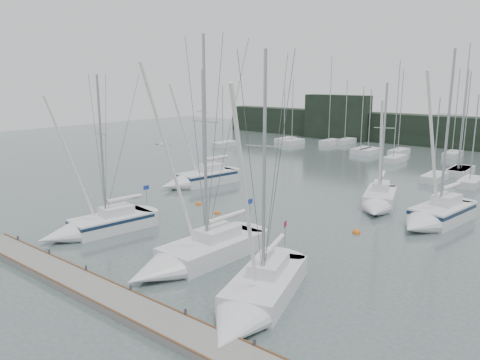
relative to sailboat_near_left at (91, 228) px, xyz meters
The scene contains 15 objects.
ground 8.19m from the sailboat_near_left, ahead, with size 160.00×160.00×0.00m, color #475653.
dock 9.79m from the sailboat_near_left, 33.38° to the right, with size 24.00×2.00×0.40m, color slate.
far_treeline 62.19m from the sailboat_near_left, 82.45° to the left, with size 90.00×4.00×5.00m, color black.
far_building_left 60.88m from the sailboat_near_left, 101.23° to the left, with size 12.00×3.00×8.00m, color black.
mast_forest 45.99m from the sailboat_near_left, 79.51° to the left, with size 59.33×25.89×14.89m.
sailboat_near_left is the anchor object (origin of this frame).
sailboat_near_center 9.54m from the sailboat_near_left, ahead, with size 3.50×10.35×14.62m.
sailboat_near_right 16.02m from the sailboat_near_left, ahead, with size 5.52×9.82×13.36m.
sailboat_mid_a 16.72m from the sailboat_near_left, 107.88° to the left, with size 4.24×9.13×12.75m.
sailboat_mid_c 23.65m from the sailboat_near_left, 55.94° to the left, with size 4.73×8.33×11.42m.
sailboat_mid_d 25.54m from the sailboat_near_left, 43.96° to the left, with size 4.10×8.59×14.08m.
buoy_a 10.31m from the sailboat_near_left, 70.42° to the left, with size 0.50×0.50×0.50m, color #D16112.
buoy_b 19.20m from the sailboat_near_left, 40.18° to the left, with size 0.61×0.61×0.61m, color #D16112.
buoy_c 10.83m from the sailboat_near_left, 88.81° to the left, with size 0.54×0.54×0.54m, color #D16112.
seagull 9.03m from the sailboat_near_left, 15.28° to the left, with size 1.12×0.52×0.22m.
Camera 1 is at (20.37, -17.74, 11.08)m, focal length 35.00 mm.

